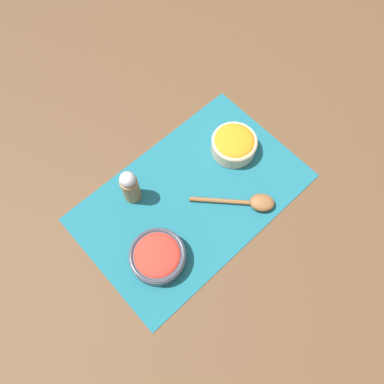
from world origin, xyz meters
TOP-DOWN VIEW (x-y plane):
  - ground_plane at (0.00, 0.00)m, footprint 3.00×3.00m
  - placemat at (0.00, 0.00)m, footprint 0.60×0.38m
  - carrot_bowl at (0.18, 0.03)m, footprint 0.12×0.12m
  - tomato_bowl at (-0.17, -0.07)m, footprint 0.14×0.14m
  - wooden_spoon at (0.10, -0.12)m, footprint 0.17×0.18m
  - pepper_shaker at (-0.11, 0.11)m, footprint 0.04×0.04m

SIDE VIEW (x-z plane):
  - ground_plane at x=0.00m, z-range 0.00..0.00m
  - placemat at x=0.00m, z-range 0.00..0.00m
  - wooden_spoon at x=0.10m, z-range 0.00..0.03m
  - tomato_bowl at x=-0.17m, z-range 0.01..0.06m
  - carrot_bowl at x=0.18m, z-range 0.01..0.07m
  - pepper_shaker at x=-0.11m, z-range 0.00..0.12m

